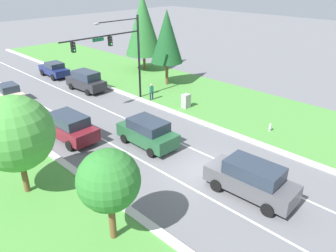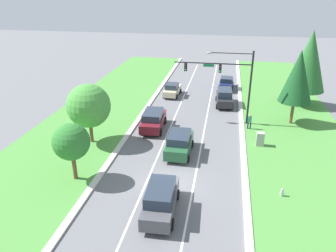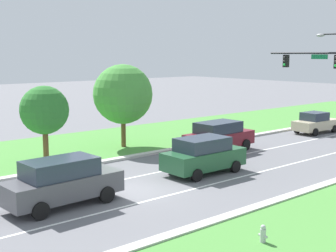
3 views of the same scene
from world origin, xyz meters
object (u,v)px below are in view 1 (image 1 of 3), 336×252
Objects in this scene: charcoal_suv at (86,81)px; oak_far_left_tree at (15,134)px; navy_sedan at (54,69)px; oak_near_left_tree at (109,181)px; conifer_far_right_tree at (143,25)px; graphite_suv at (251,179)px; fire_hydrant at (270,128)px; traffic_signal_mast at (119,48)px; champagne_sedan at (8,93)px; pedestrian at (151,91)px; burgundy_suv at (69,126)px; forest_suv at (148,132)px; conifer_near_right_tree at (167,37)px; utility_cabinet at (186,101)px.

oak_far_left_tree reaches higher than charcoal_suv.
navy_sedan is 28.58m from oak_near_left_tree.
conifer_far_right_tree is (9.44, -5.46, 4.71)m from navy_sedan.
fire_hydrant is (8.13, 3.22, -0.72)m from graphite_suv.
traffic_signal_mast is 17.67m from oak_near_left_tree.
charcoal_suv reaches higher than champagne_sedan.
graphite_suv is at bearing -79.57° from champagne_sedan.
pedestrian is at bearing -128.21° from conifer_far_right_tree.
burgundy_suv is 7.30× the size of fire_hydrant.
forest_suv is at bearing -108.39° from charcoal_suv.
burgundy_suv reaches higher than champagne_sedan.
conifer_near_right_tree reaches higher than forest_suv.
oak_near_left_tree is at bearing -134.59° from conifer_far_right_tree.
traffic_signal_mast is 5.19m from pedestrian.
forest_suv reaches higher than champagne_sedan.
oak_far_left_tree is (-15.74, -2.02, 3.02)m from utility_cabinet.
charcoal_suv reaches higher than pedestrian.
forest_suv is 9.47m from oak_near_left_tree.
navy_sedan is 14.38m from pedestrian.
charcoal_suv is 22.22m from oak_near_left_tree.
graphite_suv is (3.47, -13.25, 0.02)m from burgundy_suv.
navy_sedan is at bearing 58.23° from oak_far_left_tree.
fire_hydrant is (11.51, -21.35, -0.50)m from champagne_sedan.
fire_hydrant is 0.09× the size of conifer_near_right_tree.
conifer_near_right_tree is at bearing -24.45° from champagne_sedan.
traffic_signal_mast is 1.72× the size of forest_suv.
oak_near_left_tree reaches higher than champagne_sedan.
burgundy_suv is 0.99× the size of graphite_suv.
conifer_far_right_tree is at bearing 6.00° from charcoal_suv.
conifer_far_right_tree is (16.66, 10.32, 4.56)m from burgundy_suv.
utility_cabinet is 16.92m from oak_near_left_tree.
conifer_far_right_tree is at bearing 69.91° from conifer_near_right_tree.
burgundy_suv is 1.12× the size of navy_sedan.
navy_sedan is at bearing 90.54° from traffic_signal_mast.
champagne_sedan is 0.93× the size of forest_suv.
utility_cabinet is 0.80× the size of pedestrian.
oak_far_left_tree reaches higher than pedestrian.
utility_cabinet is at bearing -115.87° from conifer_far_right_tree.
oak_near_left_tree is (-15.43, -0.44, 2.87)m from fire_hydrant.
oak_far_left_tree is (-8.55, 0.73, 2.68)m from forest_suv.
charcoal_suv is 0.93× the size of graphite_suv.
traffic_signal_mast is at bearing 64.45° from forest_suv.
forest_suv is (-3.89, -7.90, -4.25)m from traffic_signal_mast.
fire_hydrant is at bearing -31.83° from forest_suv.
pedestrian is at bearing 98.59° from fire_hydrant.
utility_cabinet is 0.24× the size of oak_far_left_tree.
navy_sedan is (0.12, 7.03, -0.15)m from charcoal_suv.
burgundy_suv is at bearing 102.36° from graphite_suv.
graphite_suv is 20.85m from conifer_near_right_tree.
oak_far_left_tree reaches higher than graphite_suv.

